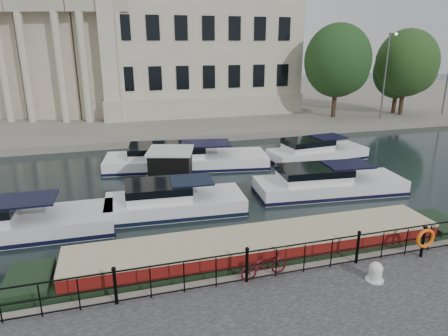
# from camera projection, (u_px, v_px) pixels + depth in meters

# --- Properties ---
(ground_plane) EXTENTS (160.00, 160.00, 0.00)m
(ground_plane) POSITION_uv_depth(u_px,v_px,m) (226.00, 261.00, 14.90)
(ground_plane) COLOR black
(ground_plane) RESTS_ON ground
(far_bank) EXTENTS (120.00, 42.00, 0.55)m
(far_bank) POSITION_uv_depth(u_px,v_px,m) (138.00, 104.00, 50.49)
(far_bank) COLOR #6B665B
(far_bank) RESTS_ON ground_plane
(railing) EXTENTS (24.14, 0.14, 1.22)m
(railing) POSITION_uv_depth(u_px,v_px,m) (247.00, 263.00, 12.48)
(railing) COLOR black
(railing) RESTS_ON near_quay
(civic_building) EXTENTS (53.55, 31.84, 16.85)m
(civic_building) POSITION_uv_depth(u_px,v_px,m) (128.00, 49.00, 44.25)
(civic_building) COLOR #ADA38C
(civic_building) RESTS_ON far_bank
(lamp_posts) EXTENTS (8.24, 1.55, 8.07)m
(lamp_posts) POSITION_uv_depth(u_px,v_px,m) (418.00, 74.00, 39.36)
(lamp_posts) COLOR #59595B
(lamp_posts) RESTS_ON far_bank
(bicycle) EXTENTS (1.73, 0.81, 0.88)m
(bicycle) POSITION_uv_depth(u_px,v_px,m) (264.00, 265.00, 12.81)
(bicycle) COLOR #4D0D15
(bicycle) RESTS_ON near_quay
(mooring_bollard) EXTENTS (0.57, 0.57, 0.64)m
(mooring_bollard) POSITION_uv_depth(u_px,v_px,m) (376.00, 272.00, 12.65)
(mooring_bollard) COLOR silver
(mooring_bollard) RESTS_ON near_quay
(life_ring_post) EXTENTS (0.73, 0.19, 1.19)m
(life_ring_post) POSITION_uv_depth(u_px,v_px,m) (425.00, 239.00, 13.85)
(life_ring_post) COLOR black
(life_ring_post) RESTS_ON near_quay
(narrowboat) EXTENTS (17.12, 2.52, 1.62)m
(narrowboat) POSITION_uv_depth(u_px,v_px,m) (260.00, 255.00, 14.58)
(narrowboat) COLOR black
(narrowboat) RESTS_ON ground_plane
(harbour_hut) EXTENTS (3.97, 3.59, 2.20)m
(harbour_hut) POSITION_uv_depth(u_px,v_px,m) (171.00, 170.00, 22.45)
(harbour_hut) COLOR #6B665B
(harbour_hut) RESTS_ON ground_plane
(cabin_cruisers) EXTENTS (27.36, 11.23, 1.99)m
(cabin_cruisers) POSITION_uv_depth(u_px,v_px,m) (197.00, 182.00, 22.14)
(cabin_cruisers) COLOR silver
(cabin_cruisers) RESTS_ON ground_plane
(trees) EXTENTS (13.73, 7.08, 9.08)m
(trees) POSITION_uv_depth(u_px,v_px,m) (378.00, 66.00, 39.93)
(trees) COLOR black
(trees) RESTS_ON far_bank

